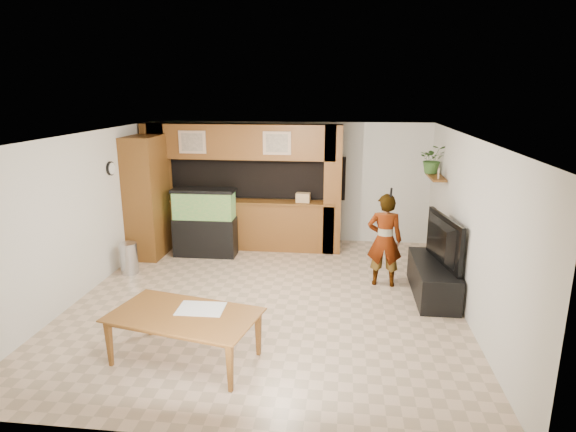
# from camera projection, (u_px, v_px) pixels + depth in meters

# --- Properties ---
(floor) EXTENTS (6.50, 6.50, 0.00)m
(floor) POSITION_uv_depth(u_px,v_px,m) (268.00, 298.00, 7.75)
(floor) COLOR tan
(floor) RESTS_ON ground
(ceiling) EXTENTS (6.50, 6.50, 0.00)m
(ceiling) POSITION_uv_depth(u_px,v_px,m) (266.00, 136.00, 7.08)
(ceiling) COLOR white
(ceiling) RESTS_ON wall_back
(wall_back) EXTENTS (6.00, 0.00, 6.00)m
(wall_back) POSITION_uv_depth(u_px,v_px,m) (290.00, 182.00, 10.54)
(wall_back) COLOR silver
(wall_back) RESTS_ON floor
(wall_left) EXTENTS (0.00, 6.50, 6.50)m
(wall_left) POSITION_uv_depth(u_px,v_px,m) (83.00, 215.00, 7.75)
(wall_left) COLOR silver
(wall_left) RESTS_ON floor
(wall_right) EXTENTS (0.00, 6.50, 6.50)m
(wall_right) POSITION_uv_depth(u_px,v_px,m) (468.00, 227.00, 7.08)
(wall_right) COLOR silver
(wall_right) RESTS_ON floor
(partition) EXTENTS (4.20, 0.99, 2.60)m
(partition) POSITION_uv_depth(u_px,v_px,m) (242.00, 186.00, 10.05)
(partition) COLOR brown
(partition) RESTS_ON floor
(wall_clock) EXTENTS (0.05, 0.25, 0.25)m
(wall_clock) POSITION_uv_depth(u_px,v_px,m) (111.00, 168.00, 8.56)
(wall_clock) COLOR black
(wall_clock) RESTS_ON wall_left
(wall_shelf) EXTENTS (0.25, 0.90, 0.04)m
(wall_shelf) POSITION_uv_depth(u_px,v_px,m) (436.00, 177.00, 8.87)
(wall_shelf) COLOR brown
(wall_shelf) RESTS_ON wall_right
(pantry_cabinet) EXTENTS (0.60, 0.98, 2.40)m
(pantry_cabinet) POSITION_uv_depth(u_px,v_px,m) (147.00, 197.00, 9.52)
(pantry_cabinet) COLOR brown
(pantry_cabinet) RESTS_ON floor
(trash_can) EXTENTS (0.31, 0.31, 0.58)m
(trash_can) POSITION_uv_depth(u_px,v_px,m) (129.00, 258.00, 8.74)
(trash_can) COLOR #B2B2B7
(trash_can) RESTS_ON floor
(aquarium) EXTENTS (1.24, 0.46, 1.37)m
(aquarium) POSITION_uv_depth(u_px,v_px,m) (205.00, 223.00, 9.63)
(aquarium) COLOR black
(aquarium) RESTS_ON floor
(tv_stand) EXTENTS (0.60, 1.64, 0.55)m
(tv_stand) POSITION_uv_depth(u_px,v_px,m) (433.00, 279.00, 7.82)
(tv_stand) COLOR black
(tv_stand) RESTS_ON floor
(television) EXTENTS (0.42, 1.36, 0.78)m
(television) POSITION_uv_depth(u_px,v_px,m) (436.00, 240.00, 7.65)
(television) COLOR black
(television) RESTS_ON tv_stand
(photo_frame) EXTENTS (0.05, 0.13, 0.18)m
(photo_frame) POSITION_uv_depth(u_px,v_px,m) (438.00, 173.00, 8.62)
(photo_frame) COLOR tan
(photo_frame) RESTS_ON wall_shelf
(potted_plant) EXTENTS (0.49, 0.42, 0.54)m
(potted_plant) POSITION_uv_depth(u_px,v_px,m) (433.00, 159.00, 9.05)
(potted_plant) COLOR #345C24
(potted_plant) RESTS_ON wall_shelf
(person) EXTENTS (0.61, 0.43, 1.60)m
(person) POSITION_uv_depth(u_px,v_px,m) (384.00, 240.00, 8.11)
(person) COLOR tan
(person) RESTS_ON floor
(microphone) EXTENTS (0.04, 0.10, 0.17)m
(microphone) POSITION_uv_depth(u_px,v_px,m) (391.00, 193.00, 7.73)
(microphone) COLOR black
(microphone) RESTS_ON person
(dining_table) EXTENTS (1.95, 1.35, 0.63)m
(dining_table) POSITION_uv_depth(u_px,v_px,m) (184.00, 339.00, 5.87)
(dining_table) COLOR brown
(dining_table) RESTS_ON floor
(newspaper_a) EXTENTS (0.58, 0.43, 0.01)m
(newspaper_a) POSITION_uv_depth(u_px,v_px,m) (201.00, 309.00, 5.96)
(newspaper_a) COLOR silver
(newspaper_a) RESTS_ON dining_table
(counter_box) EXTENTS (0.29, 0.20, 0.19)m
(counter_box) POSITION_uv_depth(u_px,v_px,m) (303.00, 198.00, 9.77)
(counter_box) COLOR tan
(counter_box) RESTS_ON partition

